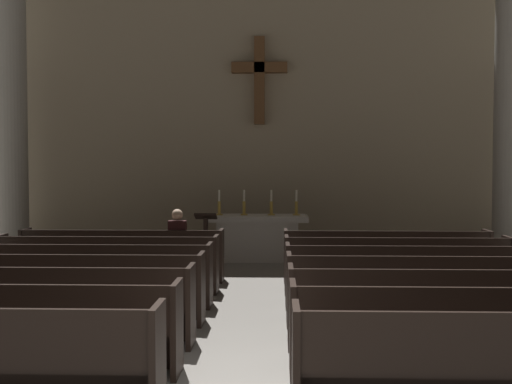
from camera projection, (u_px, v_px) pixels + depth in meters
The scene contains 21 objects.
pew_left_row_3 at pixel (38, 305), 7.46m from camera, with size 3.67×0.50×0.95m.
pew_left_row_4 at pixel (67, 288), 8.49m from camera, with size 3.67×0.50×0.95m.
pew_left_row_5 at pixel (89, 274), 9.52m from camera, with size 3.67×0.50×0.95m.
pew_left_row_6 at pixel (108, 264), 10.55m from camera, with size 3.67×0.50×0.95m.
pew_left_row_7 at pixel (123, 255), 11.58m from camera, with size 3.67×0.50×0.95m.
pew_right_row_2 at pixel (476, 331), 6.28m from camera, with size 3.67×0.50×0.95m.
pew_right_row_3 at pixel (448, 308), 7.31m from camera, with size 3.67×0.50×0.95m.
pew_right_row_4 at pixel (427, 290), 8.34m from camera, with size 3.67×0.50×0.95m.
pew_right_row_5 at pixel (410, 276), 9.37m from camera, with size 3.67×0.50×0.95m.
pew_right_row_6 at pixel (397, 265), 10.39m from camera, with size 3.67×0.50×0.95m.
pew_right_row_7 at pixel (386, 256), 11.42m from camera, with size 3.67×0.50×0.95m.
column_left_third at pixel (10, 116), 14.00m from camera, with size 1.08×1.08×6.57m.
column_right_third at pixel (511, 114), 13.65m from camera, with size 1.08×1.08×6.57m.
altar at pixel (258, 237), 14.01m from camera, with size 2.20×0.90×1.01m.
candlestick_outer_left at pixel (219, 207), 14.01m from camera, with size 0.16×0.16×0.55m.
candlestick_inner_left at pixel (244, 207), 13.99m from camera, with size 0.16×0.16×0.55m.
candlestick_inner_right at pixel (271, 207), 13.98m from camera, with size 0.16×0.16×0.55m.
candlestick_outer_right at pixel (296, 207), 13.96m from camera, with size 0.16×0.16×0.55m.
apse_with_cross at pixel (260, 97), 15.51m from camera, with size 12.04×0.50×7.51m.
lectern at pixel (206, 242), 12.85m from camera, with size 0.44×0.36×1.15m.
lone_worshipper at pixel (178, 243), 11.58m from camera, with size 0.32×0.43×1.32m.
Camera 1 is at (0.42, -5.29, 2.12)m, focal length 44.68 mm.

